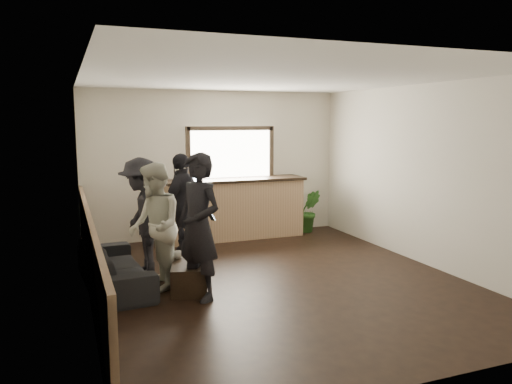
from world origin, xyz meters
name	(u,v)px	position (x,y,z in m)	size (l,w,h in m)	color
ground	(277,281)	(0.00, 0.00, 0.00)	(5.00, 6.00, 0.01)	black
room_shell	(226,179)	(-0.74, 0.00, 1.47)	(5.01, 6.01, 2.80)	silver
bar_counter	(235,205)	(0.30, 2.70, 0.64)	(2.70, 0.68, 2.13)	tan
sofa	(115,267)	(-2.15, 0.56, 0.28)	(1.91, 0.75, 0.56)	black
coffee_table	(190,276)	(-1.23, 0.09, 0.18)	(0.46, 0.82, 0.37)	black
cup_a	(178,255)	(-1.32, 0.34, 0.42)	(0.13, 0.13, 0.10)	silver
cup_b	(202,261)	(-1.10, -0.07, 0.42)	(0.11, 0.11, 0.10)	silver
potted_plant	(309,211)	(1.85, 2.64, 0.43)	(0.47, 0.38, 0.86)	#2D6623
person_a	(199,227)	(-1.19, -0.29, 0.92)	(0.71, 0.80, 1.85)	black
person_b	(155,227)	(-1.64, 0.28, 0.85)	(0.65, 0.83, 1.70)	beige
person_c	(142,217)	(-1.70, 1.00, 0.86)	(0.71, 1.15, 1.71)	black
person_d	(183,205)	(-0.91, 1.81, 0.85)	(1.00, 1.01, 1.71)	black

